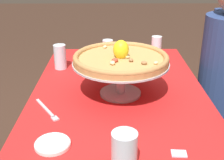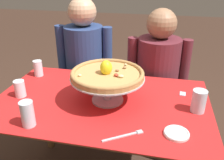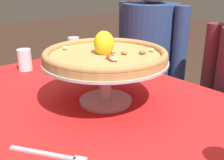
# 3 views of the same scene
# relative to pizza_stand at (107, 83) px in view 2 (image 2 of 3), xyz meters

# --- Properties ---
(dining_table) EXTENTS (1.29, 0.81, 0.73)m
(dining_table) POSITION_rel_pizza_stand_xyz_m (-0.04, -0.01, -0.23)
(dining_table) COLOR brown
(dining_table) RESTS_ON ground
(pizza_stand) EXTENTS (0.43, 0.43, 0.16)m
(pizza_stand) POSITION_rel_pizza_stand_xyz_m (0.00, 0.00, 0.00)
(pizza_stand) COLOR #B7B7C1
(pizza_stand) RESTS_ON dining_table
(pizza) EXTENTS (0.42, 0.42, 0.10)m
(pizza) POSITION_rel_pizza_stand_xyz_m (-0.00, 0.00, 0.06)
(pizza) COLOR tan
(pizza) RESTS_ON pizza_stand
(water_glass_side_right) EXTENTS (0.08, 0.08, 0.13)m
(water_glass_side_right) POSITION_rel_pizza_stand_xyz_m (0.52, -0.01, -0.06)
(water_glass_side_right) COLOR silver
(water_glass_side_right) RESTS_ON dining_table
(water_glass_back_left) EXTENTS (0.06, 0.06, 0.12)m
(water_glass_back_left) POSITION_rel_pizza_stand_xyz_m (-0.58, 0.25, -0.07)
(water_glass_back_left) COLOR white
(water_glass_back_left) RESTS_ON dining_table
(water_glass_front_left) EXTENTS (0.07, 0.07, 0.14)m
(water_glass_front_left) POSITION_rel_pizza_stand_xyz_m (-0.33, -0.33, -0.06)
(water_glass_front_left) COLOR silver
(water_glass_front_left) RESTS_ON dining_table
(water_glass_side_left) EXTENTS (0.07, 0.07, 0.10)m
(water_glass_side_left) POSITION_rel_pizza_stand_xyz_m (-0.54, -0.06, -0.07)
(water_glass_side_left) COLOR white
(water_glass_side_left) RESTS_ON dining_table
(side_plate) EXTENTS (0.12, 0.12, 0.02)m
(side_plate) POSITION_rel_pizza_stand_xyz_m (0.40, -0.24, -0.11)
(side_plate) COLOR white
(side_plate) RESTS_ON dining_table
(dinner_fork) EXTENTS (0.19, 0.13, 0.01)m
(dinner_fork) POSITION_rel_pizza_stand_xyz_m (0.16, -0.31, -0.11)
(dinner_fork) COLOR #B7B7C1
(dinner_fork) RESTS_ON dining_table
(sugar_packet) EXTENTS (0.04, 0.05, 0.00)m
(sugar_packet) POSITION_rel_pizza_stand_xyz_m (0.45, 0.18, -0.11)
(sugar_packet) COLOR silver
(sugar_packet) RESTS_ON dining_table
(diner_left) EXTENTS (0.48, 0.34, 1.25)m
(diner_left) POSITION_rel_pizza_stand_xyz_m (-0.35, 0.63, -0.24)
(diner_left) COLOR black
(diner_left) RESTS_ON ground
(diner_right) EXTENTS (0.50, 0.36, 1.19)m
(diner_right) POSITION_rel_pizza_stand_xyz_m (0.27, 0.61, -0.27)
(diner_right) COLOR black
(diner_right) RESTS_ON ground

